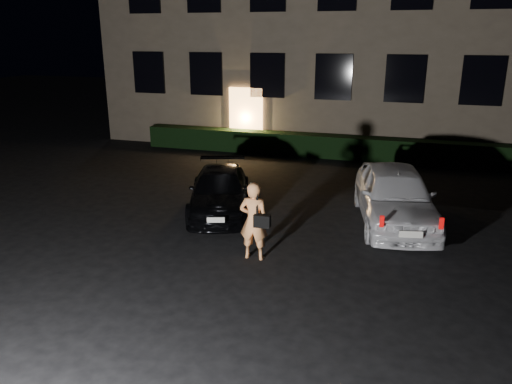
% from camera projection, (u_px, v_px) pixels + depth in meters
% --- Properties ---
extents(ground, '(80.00, 80.00, 0.00)m').
position_uv_depth(ground, '(240.00, 278.00, 9.78)').
color(ground, black).
rests_on(ground, ground).
extents(hedge, '(15.00, 0.70, 0.85)m').
position_uv_depth(hedge, '(329.00, 146.00, 19.21)').
color(hedge, black).
rests_on(hedge, ground).
extents(sedan, '(2.69, 4.13, 1.11)m').
position_uv_depth(sedan, '(220.00, 191.00, 13.32)').
color(sedan, black).
rests_on(sedan, ground).
extents(hatch, '(2.56, 4.56, 1.47)m').
position_uv_depth(hatch, '(395.00, 195.00, 12.39)').
color(hatch, white).
rests_on(hatch, ground).
extents(man, '(0.70, 0.42, 1.68)m').
position_uv_depth(man, '(254.00, 221.00, 10.38)').
color(man, '#FFA25E').
rests_on(man, ground).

